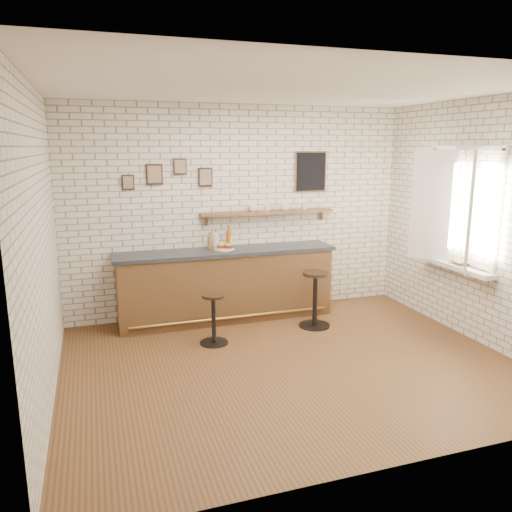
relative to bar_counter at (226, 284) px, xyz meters
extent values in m
plane|color=brown|center=(0.29, -1.70, -0.51)|extent=(5.00, 5.00, 0.00)
cube|color=brown|center=(0.00, 0.00, -0.03)|extent=(3.00, 0.58, 0.96)
cube|color=#2D333A|center=(0.00, 0.00, 0.48)|extent=(3.10, 0.62, 0.05)
cylinder|color=olive|center=(0.00, -0.32, -0.39)|extent=(2.79, 0.04, 0.04)
cylinder|color=white|center=(-0.02, 0.02, 0.51)|extent=(0.28, 0.28, 0.01)
cylinder|color=gold|center=(0.05, 0.04, 0.52)|extent=(0.05, 0.05, 0.00)
cylinder|color=gold|center=(0.01, 0.00, 0.52)|extent=(0.05, 0.05, 0.00)
cylinder|color=gold|center=(-0.13, 0.08, 0.52)|extent=(0.06, 0.06, 0.00)
cylinder|color=gold|center=(0.02, 0.06, 0.52)|extent=(0.06, 0.06, 0.00)
cylinder|color=gold|center=(-0.14, -0.02, 0.52)|extent=(0.06, 0.06, 0.00)
cylinder|color=gold|center=(0.04, 0.03, 0.52)|extent=(0.04, 0.04, 0.00)
cylinder|color=gold|center=(-0.03, -0.04, 0.52)|extent=(0.05, 0.05, 0.00)
cylinder|color=gold|center=(-0.12, -0.04, 0.52)|extent=(0.04, 0.04, 0.00)
cylinder|color=gold|center=(-0.18, 0.03, 0.52)|extent=(0.05, 0.05, 0.00)
cylinder|color=gold|center=(0.03, -0.03, 0.52)|extent=(0.06, 0.06, 0.00)
cylinder|color=gold|center=(-0.12, 0.03, 0.52)|extent=(0.04, 0.04, 0.00)
cylinder|color=gold|center=(0.00, 0.00, 0.52)|extent=(0.05, 0.05, 0.00)
cylinder|color=brown|center=(-0.20, 0.13, 0.59)|extent=(0.07, 0.07, 0.18)
cylinder|color=brown|center=(-0.20, 0.13, 0.70)|extent=(0.02, 0.02, 0.04)
cylinder|color=black|center=(-0.20, 0.13, 0.73)|extent=(0.03, 0.03, 0.01)
cylinder|color=silver|center=(-0.11, 0.13, 0.60)|extent=(0.07, 0.07, 0.20)
cylinder|color=silver|center=(-0.11, 0.13, 0.73)|extent=(0.02, 0.02, 0.04)
cylinder|color=black|center=(-0.11, 0.13, 0.75)|extent=(0.03, 0.03, 0.01)
cylinder|color=#955118|center=(0.08, 0.13, 0.63)|extent=(0.08, 0.08, 0.24)
cylinder|color=#955118|center=(0.08, 0.13, 0.78)|extent=(0.03, 0.03, 0.06)
cylinder|color=black|center=(0.08, 0.13, 0.81)|extent=(0.03, 0.03, 0.01)
cylinder|color=yellow|center=(0.10, 0.13, 0.59)|extent=(0.07, 0.07, 0.17)
cylinder|color=yellow|center=(0.10, 0.13, 0.69)|extent=(0.03, 0.03, 0.03)
cylinder|color=maroon|center=(0.10, 0.13, 0.71)|extent=(0.03, 0.03, 0.01)
cylinder|color=black|center=(-0.39, -0.85, -0.50)|extent=(0.36, 0.36, 0.02)
cylinder|color=black|center=(-0.39, -0.85, -0.20)|extent=(0.05, 0.05, 0.59)
cylinder|color=black|center=(-0.39, -0.85, 0.12)|extent=(0.37, 0.37, 0.04)
cylinder|color=black|center=(1.07, -0.68, -0.50)|extent=(0.42, 0.42, 0.02)
cylinder|color=black|center=(1.07, -0.68, -0.13)|extent=(0.06, 0.06, 0.70)
cylinder|color=black|center=(1.07, -0.68, 0.24)|extent=(0.39, 0.39, 0.04)
cube|color=brown|center=(0.69, 0.20, 0.97)|extent=(2.00, 0.18, 0.04)
cube|color=brown|center=(-0.21, 0.27, 0.89)|extent=(0.03, 0.04, 0.16)
cube|color=brown|center=(1.59, 0.27, 0.89)|extent=(0.03, 0.04, 0.16)
imported|color=white|center=(0.46, 0.20, 1.05)|extent=(0.13, 0.13, 0.10)
imported|color=white|center=(0.68, 0.20, 1.04)|extent=(0.14, 0.14, 0.09)
imported|color=white|center=(0.96, 0.20, 1.04)|extent=(0.13, 0.13, 0.10)
imported|color=white|center=(1.27, 0.20, 1.03)|extent=(0.11, 0.11, 0.08)
cube|color=black|center=(-0.91, 0.28, 1.54)|extent=(0.22, 0.02, 0.28)
cube|color=black|center=(-0.56, 0.28, 1.64)|extent=(0.18, 0.02, 0.22)
cube|color=black|center=(-0.21, 0.28, 1.49)|extent=(0.20, 0.02, 0.26)
cube|color=black|center=(-1.26, 0.28, 1.44)|extent=(0.16, 0.02, 0.20)
cube|color=black|center=(1.39, 0.28, 1.54)|extent=(0.46, 0.02, 0.56)
cube|color=white|center=(2.69, -1.40, 0.39)|extent=(0.20, 1.35, 0.06)
cube|color=white|center=(2.76, -1.40, 1.89)|extent=(0.05, 1.30, 0.06)
cube|color=white|center=(2.76, -1.40, 0.39)|extent=(0.05, 1.30, 0.06)
cube|color=white|center=(2.76, -2.00, 1.14)|extent=(0.05, 0.06, 1.50)
cube|color=white|center=(2.76, -0.80, 1.14)|extent=(0.05, 0.06, 1.50)
cube|color=white|center=(2.61, -1.70, 1.14)|extent=(0.40, 0.46, 1.46)
cube|color=white|center=(2.61, -1.10, 1.14)|extent=(0.40, 0.46, 1.46)
imported|color=tan|center=(2.67, -1.46, 0.43)|extent=(0.23, 0.27, 0.02)
imported|color=tan|center=(2.67, -1.43, 0.45)|extent=(0.24, 0.29, 0.02)
camera|label=1|loc=(-1.73, -6.60, 1.91)|focal=35.00mm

